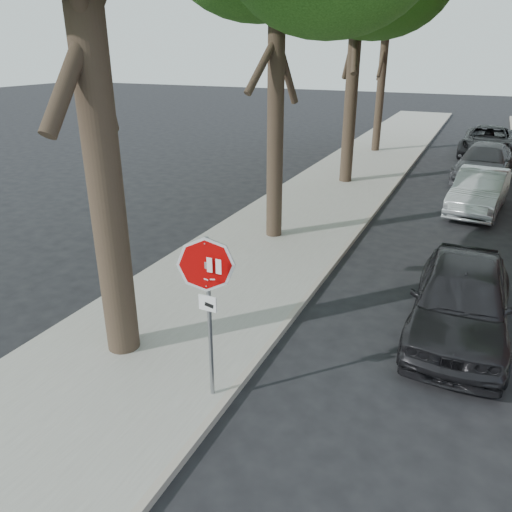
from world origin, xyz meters
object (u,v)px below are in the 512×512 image
Objects in this scene: stop_sign at (207,289)px; car_b at (479,191)px; car_a at (461,300)px; car_c at (484,162)px; car_d at (488,141)px.

car_b is at bearing 74.96° from stop_sign.
car_a is 8.61m from car_b.
car_a reaches higher than car_b.
stop_sign reaches higher than car_b.
car_b is 0.86× the size of car_c.
car_a is at bearing 48.03° from stop_sign.
stop_sign is 22.73m from car_d.
car_c is 5.35m from car_d.
car_a is at bearing -87.62° from car_d.
car_b is at bearing -87.62° from car_d.
car_a is 1.04× the size of car_b.
stop_sign is 12.78m from car_b.
car_c reaches higher than car_b.
car_c is (3.30, 17.11, -1.24)m from stop_sign.
car_c is at bearing 96.55° from car_b.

